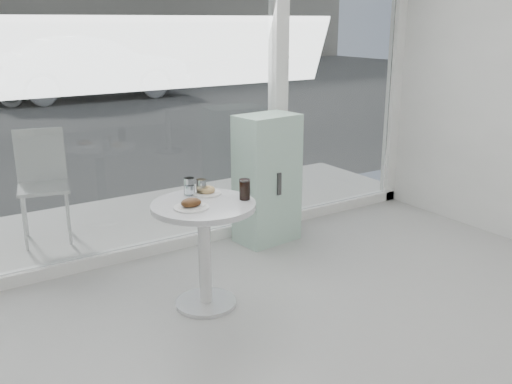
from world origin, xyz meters
TOP-DOWN VIEW (x-y plane):
  - storefront at (0.07, 3.00)m, footprint 5.00×0.14m
  - main_table at (-0.50, 1.90)m, footprint 0.72×0.72m
  - patio_deck at (0.00, 3.80)m, footprint 5.60×1.60m
  - mint_cabinet at (0.58, 2.71)m, footprint 0.57×0.41m
  - patio_chair at (-1.13, 3.76)m, footprint 0.51×0.51m
  - car_silver at (2.43, 13.32)m, footprint 4.81×1.77m
  - plate_fritter at (-0.62, 1.85)m, footprint 0.23×0.23m
  - plate_donut at (-0.38, 2.07)m, footprint 0.21×0.21m
  - water_tumbler_a at (-0.49, 2.12)m, footprint 0.08×0.08m
  - water_tumbler_b at (-0.42, 2.08)m, footprint 0.07×0.07m
  - cola_glass at (-0.22, 1.81)m, footprint 0.08×0.08m

SIDE VIEW (x-z plane):
  - patio_deck at x=0.00m, z-range 0.00..0.05m
  - main_table at x=-0.50m, z-range 0.17..0.94m
  - mint_cabinet at x=0.58m, z-range 0.00..1.17m
  - patio_chair at x=-1.13m, z-range 0.12..1.11m
  - car_silver at x=2.43m, z-range 0.00..1.57m
  - plate_donut at x=-0.38m, z-range 0.76..0.82m
  - plate_fritter at x=-0.62m, z-range 0.76..0.83m
  - water_tumbler_b at x=-0.42m, z-range 0.76..0.88m
  - water_tumbler_a at x=-0.49m, z-range 0.76..0.89m
  - cola_glass at x=-0.22m, z-range 0.77..0.91m
  - storefront at x=0.07m, z-range 0.21..3.21m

